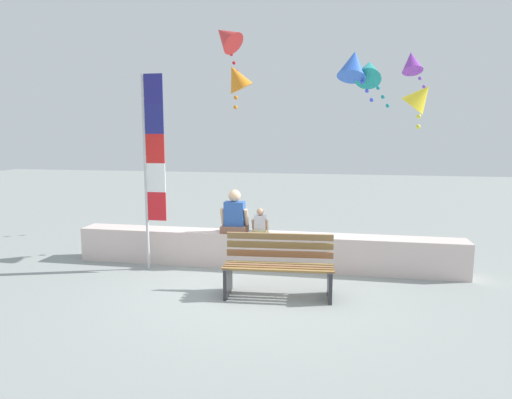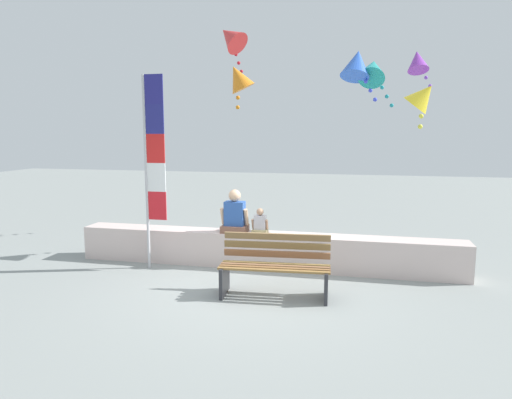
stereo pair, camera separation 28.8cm
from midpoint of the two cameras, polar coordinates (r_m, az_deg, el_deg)
ground_plane at (r=7.23m, az=-1.55°, el=-10.86°), size 40.00×40.00×0.00m
seawall_ledge at (r=8.14m, az=0.03°, el=-6.37°), size 6.88×0.50×0.62m
park_bench at (r=6.74m, az=1.64°, el=-8.56°), size 1.65×0.72×0.88m
person_adult at (r=8.09m, az=-3.73°, el=-2.06°), size 0.50×0.37×0.77m
person_child at (r=8.01m, az=-0.51°, el=-3.05°), size 0.30×0.22×0.45m
flag_banner at (r=7.97m, az=-14.07°, el=5.01°), size 0.38×0.05×3.36m
kite_red at (r=10.92m, az=-4.62°, el=19.76°), size 0.96×0.84×1.16m
kite_blue at (r=9.66m, az=11.30°, el=16.37°), size 0.82×0.90×1.13m
kite_orange at (r=8.89m, az=-3.42°, el=15.08°), size 0.74×0.65×0.89m
kite_purple at (r=10.89m, az=18.32°, el=16.16°), size 0.61×0.67×0.88m
kite_teal at (r=9.83m, az=13.21°, el=15.56°), size 0.75×0.83×1.14m
kite_yellow at (r=8.71m, az=19.10°, el=12.16°), size 0.73×0.64×0.90m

